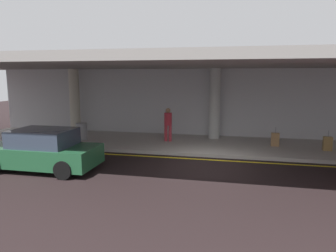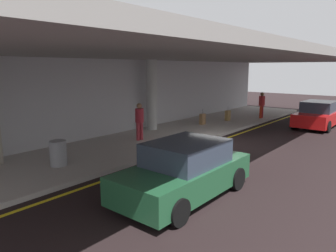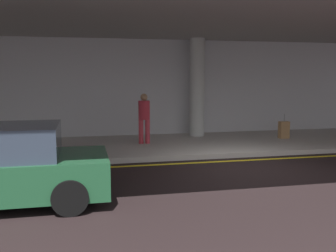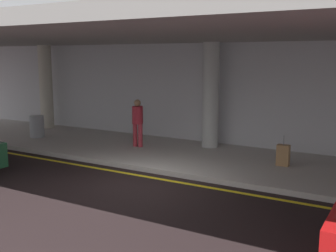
{
  "view_description": "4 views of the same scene",
  "coord_description": "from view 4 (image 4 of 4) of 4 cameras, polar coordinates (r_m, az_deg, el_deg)",
  "views": [
    {
      "loc": [
        1.0,
        -11.68,
        3.4
      ],
      "look_at": [
        -2.11,
        2.67,
        1.01
      ],
      "focal_mm": 32.9,
      "sensor_mm": 36.0,
      "label": 1
    },
    {
      "loc": [
        -12.24,
        -6.68,
        3.4
      ],
      "look_at": [
        -1.64,
        2.02,
        0.85
      ],
      "focal_mm": 33.71,
      "sensor_mm": 36.0,
      "label": 2
    },
    {
      "loc": [
        -4.21,
        -9.46,
        2.4
      ],
      "look_at": [
        -1.56,
        2.48,
        0.82
      ],
      "focal_mm": 41.14,
      "sensor_mm": 36.0,
      "label": 3
    },
    {
      "loc": [
        5.94,
        -8.66,
        3.3
      ],
      "look_at": [
        -0.14,
        1.77,
        1.27
      ],
      "focal_mm": 44.2,
      "sensor_mm": 36.0,
      "label": 4
    }
  ],
  "objects": [
    {
      "name": "suitcase_upright_primary",
      "position": [
        12.55,
        15.59,
        -3.9
      ],
      "size": [
        0.36,
        0.22,
        0.9
      ],
      "rotation": [
        0.0,
        0.0,
        -0.34
      ],
      "color": "#956D44",
      "rests_on": "sidewalk"
    },
    {
      "name": "lane_stripe_yellow",
      "position": [
        11.51,
        -2.25,
        -7.12
      ],
      "size": [
        26.0,
        0.14,
        0.01
      ],
      "primitive_type": "cube",
      "color": "yellow",
      "rests_on": "ground"
    },
    {
      "name": "ground_plane",
      "position": [
        11.01,
        -4.04,
        -7.94
      ],
      "size": [
        60.0,
        60.0,
        0.0
      ],
      "primitive_type": "plane",
      "color": "black"
    },
    {
      "name": "sidewalk",
      "position": [
        13.56,
        3.36,
        -4.24
      ],
      "size": [
        26.0,
        4.2,
        0.15
      ],
      "primitive_type": "cube",
      "color": "#B0AAA3",
      "rests_on": "ground"
    },
    {
      "name": "support_column_left_mid",
      "position": [
        14.48,
        5.91,
        4.23
      ],
      "size": [
        0.57,
        0.57,
        3.65
      ],
      "primitive_type": "cylinder",
      "color": "#ABADAA",
      "rests_on": "sidewalk"
    },
    {
      "name": "person_waiting_for_ride",
      "position": [
        14.57,
        -4.22,
        0.87
      ],
      "size": [
        0.38,
        0.38,
        1.68
      ],
      "rotation": [
        0.0,
        0.0,
        0.02
      ],
      "color": "#9E2A34",
      "rests_on": "sidewalk"
    },
    {
      "name": "trash_bin_steel",
      "position": [
        17.17,
        -17.63,
        -0.06
      ],
      "size": [
        0.56,
        0.56,
        0.85
      ],
      "primitive_type": "cylinder",
      "color": "gray",
      "rests_on": "sidewalk"
    },
    {
      "name": "terminal_back_wall",
      "position": [
        15.28,
        7.26,
        4.2
      ],
      "size": [
        26.0,
        0.3,
        3.8
      ],
      "primitive_type": "cube",
      "color": "#B3B3B7",
      "rests_on": "ground"
    },
    {
      "name": "ceiling_overhang",
      "position": [
        12.75,
        2.49,
        12.44
      ],
      "size": [
        28.0,
        13.2,
        0.3
      ],
      "primitive_type": "cube",
      "color": "gray",
      "rests_on": "support_column_far_left"
    },
    {
      "name": "support_column_far_left",
      "position": [
        19.2,
        -16.48,
        5.19
      ],
      "size": [
        0.57,
        0.57,
        3.65
      ],
      "primitive_type": "cylinder",
      "color": "#B7B19F",
      "rests_on": "sidewalk"
    }
  ]
}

